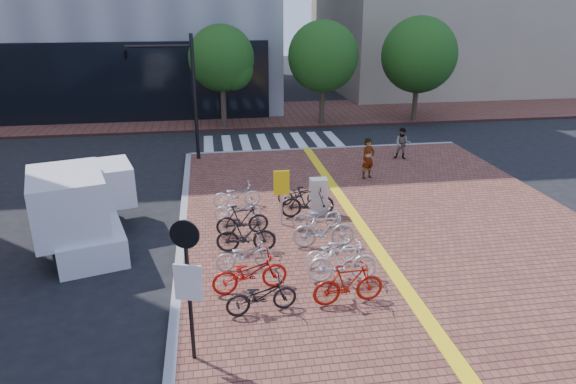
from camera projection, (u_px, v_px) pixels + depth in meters
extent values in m
plane|color=black|center=(317.00, 265.00, 15.13)|extent=(120.00, 120.00, 0.00)
cube|color=brown|center=(503.00, 364.00, 10.91)|extent=(14.00, 34.00, 0.15)
cube|color=yellow|center=(460.00, 365.00, 10.74)|extent=(0.40, 34.00, 0.01)
cube|color=gray|center=(325.00, 149.00, 26.64)|extent=(14.00, 0.25, 0.15)
cube|color=brown|center=(252.00, 115.00, 34.53)|extent=(70.00, 8.00, 0.15)
cube|color=silver|center=(209.00, 145.00, 27.64)|extent=(0.50, 4.00, 0.01)
cube|color=silver|center=(227.00, 144.00, 27.79)|extent=(0.50, 4.00, 0.01)
cube|color=silver|center=(246.00, 144.00, 27.93)|extent=(0.50, 4.00, 0.01)
cube|color=silver|center=(264.00, 143.00, 28.08)|extent=(0.50, 4.00, 0.01)
cube|color=silver|center=(282.00, 142.00, 28.22)|extent=(0.50, 4.00, 0.01)
cube|color=silver|center=(300.00, 141.00, 28.37)|extent=(0.50, 4.00, 0.01)
cube|color=silver|center=(317.00, 141.00, 28.51)|extent=(0.50, 4.00, 0.01)
cube|color=silver|center=(335.00, 140.00, 28.66)|extent=(0.50, 4.00, 0.01)
cylinder|color=#38281E|center=(223.00, 105.00, 30.52)|extent=(0.32, 0.32, 2.60)
sphere|color=#194714|center=(221.00, 58.00, 29.55)|extent=(3.80, 3.80, 3.80)
sphere|color=#194714|center=(233.00, 69.00, 29.57)|extent=(2.40, 2.40, 2.40)
cylinder|color=#38281E|center=(322.00, 103.00, 31.39)|extent=(0.32, 0.32, 2.60)
sphere|color=#194714|center=(323.00, 56.00, 30.43)|extent=(4.20, 4.20, 4.20)
sphere|color=#194714|center=(334.00, 67.00, 30.45)|extent=(2.40, 2.40, 2.40)
cylinder|color=#38281E|center=(415.00, 100.00, 32.26)|extent=(0.32, 0.32, 2.60)
sphere|color=#194714|center=(419.00, 55.00, 31.30)|extent=(4.60, 4.60, 4.60)
sphere|color=#194714|center=(429.00, 65.00, 31.32)|extent=(2.40, 2.40, 2.40)
imported|color=black|center=(261.00, 295.00, 12.43)|extent=(1.84, 0.87, 0.93)
imported|color=red|center=(250.00, 273.00, 13.35)|extent=(2.09, 1.00, 1.05)
imported|color=#BBBBC0|center=(244.00, 254.00, 14.49)|extent=(1.75, 0.84, 0.88)
imported|color=black|center=(246.00, 235.00, 15.44)|extent=(1.85, 0.66, 1.09)
imported|color=black|center=(242.00, 220.00, 16.60)|extent=(1.74, 0.59, 1.03)
imported|color=silver|center=(238.00, 209.00, 17.64)|extent=(1.67, 0.68, 0.86)
imported|color=silver|center=(237.00, 195.00, 18.85)|extent=(1.77, 0.68, 0.92)
imported|color=#9E190B|center=(349.00, 284.00, 12.78)|extent=(1.87, 0.64, 1.11)
imported|color=white|center=(343.00, 261.00, 13.79)|extent=(1.97, 0.60, 1.17)
imported|color=white|center=(331.00, 251.00, 14.69)|extent=(1.70, 0.87, 0.85)
imported|color=#B2B2B7|center=(324.00, 230.00, 15.72)|extent=(1.98, 0.70, 1.17)
imported|color=#B8B7BC|center=(317.00, 216.00, 17.06)|extent=(1.72, 0.67, 0.89)
imported|color=black|center=(308.00, 201.00, 17.95)|extent=(1.91, 0.54, 1.15)
imported|color=black|center=(300.00, 194.00, 19.01)|extent=(1.72, 0.86, 0.86)
imported|color=gray|center=(368.00, 159.00, 21.78)|extent=(0.75, 0.63, 1.74)
imported|color=#4D5562|center=(402.00, 144.00, 24.48)|extent=(0.91, 0.84, 1.52)
cube|color=#BBBCC1|center=(318.00, 196.00, 18.16)|extent=(0.62, 0.46, 1.32)
cylinder|color=#B7B7BC|center=(281.00, 199.00, 17.18)|extent=(0.07, 0.07, 1.89)
cube|color=yellow|center=(282.00, 183.00, 16.93)|extent=(0.53, 0.06, 0.84)
cylinder|color=black|center=(189.00, 293.00, 10.42)|extent=(0.11, 0.11, 3.21)
cylinder|color=black|center=(185.00, 234.00, 9.90)|extent=(0.58, 0.22, 0.60)
cube|color=silver|center=(188.00, 283.00, 10.27)|extent=(0.57, 0.22, 0.80)
cylinder|color=black|center=(195.00, 98.00, 23.79)|extent=(0.17, 0.17, 5.80)
cylinder|color=black|center=(158.00, 46.00, 22.75)|extent=(2.90, 0.12, 0.12)
imported|color=black|center=(125.00, 53.00, 22.64)|extent=(0.26, 1.20, 0.48)
cube|color=silver|center=(87.00, 230.00, 16.33)|extent=(3.09, 4.90, 0.91)
cube|color=silver|center=(79.00, 185.00, 17.06)|extent=(2.37, 2.37, 1.31)
cube|color=silver|center=(84.00, 202.00, 15.20)|extent=(2.72, 3.27, 1.82)
cylinder|color=black|center=(57.00, 219.00, 17.40)|extent=(0.41, 0.74, 0.71)
cylinder|color=black|center=(61.00, 260.00, 14.65)|extent=(0.41, 0.74, 0.71)
cylinder|color=black|center=(110.00, 211.00, 18.08)|extent=(0.41, 0.74, 0.71)
cylinder|color=black|center=(123.00, 249.00, 15.33)|extent=(0.41, 0.74, 0.71)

